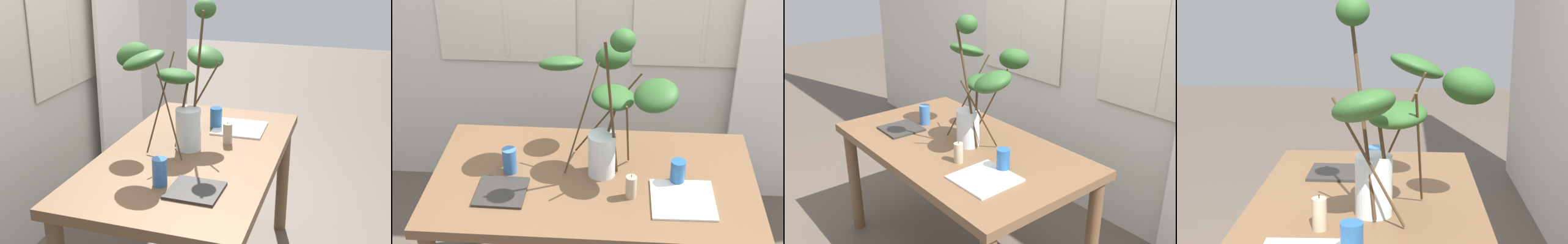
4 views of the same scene
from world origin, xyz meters
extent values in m
cube|color=white|center=(1.12, 0.94, 1.15)|extent=(0.67, 0.03, 2.29)
cube|color=brown|center=(0.00, 0.00, 0.74)|extent=(1.51, 0.86, 0.05)
cylinder|color=brown|center=(0.69, -0.37, 0.36)|extent=(0.07, 0.07, 0.72)
cylinder|color=brown|center=(0.69, 0.37, 0.36)|extent=(0.07, 0.07, 0.72)
cylinder|color=silver|center=(0.04, 0.03, 0.87)|extent=(0.13, 0.13, 0.21)
cylinder|color=silver|center=(0.04, 0.03, 0.81)|extent=(0.12, 0.12, 0.07)
cylinder|color=#47331E|center=(-0.06, 0.11, 1.02)|extent=(0.16, 0.21, 0.49)
ellipsoid|color=#285123|center=(-0.16, 0.18, 1.26)|extent=(0.29, 0.29, 0.16)
cylinder|color=#47331E|center=(0.06, 0.07, 0.96)|extent=(0.10, 0.06, 0.36)
ellipsoid|color=#285123|center=(0.08, 0.11, 1.13)|extent=(0.27, 0.27, 0.10)
cylinder|color=#47331E|center=(0.15, 0.02, 0.99)|extent=(0.03, 0.24, 0.43)
ellipsoid|color=#285123|center=(0.27, 0.01, 1.20)|extent=(0.21, 0.23, 0.17)
cylinder|color=#47331E|center=(0.08, 0.00, 1.12)|extent=(0.08, 0.10, 0.69)
ellipsoid|color=#285123|center=(0.12, -0.03, 1.47)|extent=(0.16, 0.15, 0.13)
cylinder|color=#47331E|center=(0.05, 0.19, 1.00)|extent=(0.32, 0.04, 0.46)
ellipsoid|color=#285123|center=(0.07, 0.34, 1.23)|extent=(0.21, 0.20, 0.18)
cylinder|color=#386BAD|center=(-0.39, 0.02, 0.83)|extent=(0.07, 0.07, 0.13)
cylinder|color=#235693|center=(0.39, -0.01, 0.83)|extent=(0.07, 0.07, 0.12)
cube|color=#2D2B28|center=(-0.40, -0.15, 0.77)|extent=(0.23, 0.23, 0.01)
cube|color=white|center=(0.40, -0.15, 0.77)|extent=(0.29, 0.29, 0.01)
cylinder|color=tan|center=(0.17, -0.14, 0.82)|extent=(0.05, 0.05, 0.11)
cylinder|color=black|center=(0.17, -0.14, 0.88)|extent=(0.00, 0.00, 0.01)
camera|label=1|loc=(-2.26, -0.76, 1.77)|focal=47.05mm
camera|label=2|loc=(0.13, -2.24, 2.40)|focal=54.53mm
camera|label=3|loc=(1.90, -1.39, 1.85)|focal=41.58mm
camera|label=4|loc=(1.92, 0.12, 1.54)|focal=53.22mm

